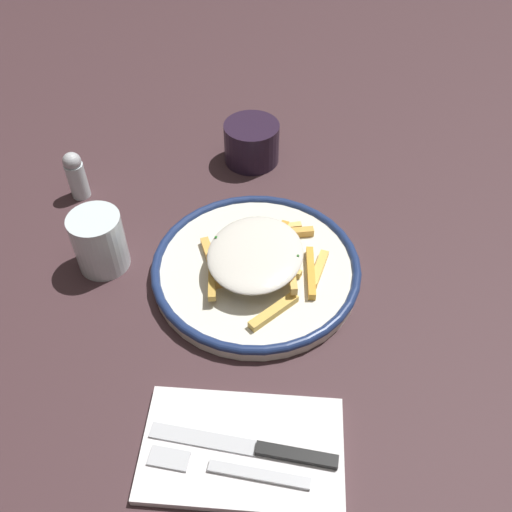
{
  "coord_description": "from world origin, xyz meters",
  "views": [
    {
      "loc": [
        -0.52,
        -0.06,
        0.6
      ],
      "look_at": [
        0.0,
        0.0,
        0.04
      ],
      "focal_mm": 38.76,
      "sensor_mm": 36.0,
      "label": 1
    }
  ],
  "objects_px": {
    "coffee_mug": "(252,142)",
    "salt_shaker": "(76,175)",
    "napkin": "(243,449)",
    "plate": "(256,268)",
    "fork": "(228,469)",
    "knife": "(259,449)",
    "water_glass": "(99,242)",
    "fries_heap": "(261,255)"
  },
  "relations": [
    {
      "from": "fork",
      "to": "water_glass",
      "type": "distance_m",
      "value": 0.37
    },
    {
      "from": "salt_shaker",
      "to": "plate",
      "type": "bearing_deg",
      "value": -114.23
    },
    {
      "from": "fries_heap",
      "to": "salt_shaker",
      "type": "xyz_separation_m",
      "value": [
        0.14,
        0.32,
        -0.0
      ]
    },
    {
      "from": "plate",
      "to": "napkin",
      "type": "relative_size",
      "value": 1.33
    },
    {
      "from": "napkin",
      "to": "water_glass",
      "type": "bearing_deg",
      "value": 42.97
    },
    {
      "from": "water_glass",
      "to": "coffee_mug",
      "type": "height_order",
      "value": "water_glass"
    },
    {
      "from": "fork",
      "to": "salt_shaker",
      "type": "height_order",
      "value": "salt_shaker"
    },
    {
      "from": "plate",
      "to": "napkin",
      "type": "bearing_deg",
      "value": -176.23
    },
    {
      "from": "knife",
      "to": "coffee_mug",
      "type": "relative_size",
      "value": 1.76
    },
    {
      "from": "fork",
      "to": "napkin",
      "type": "bearing_deg",
      "value": -24.09
    },
    {
      "from": "fries_heap",
      "to": "fork",
      "type": "height_order",
      "value": "fries_heap"
    },
    {
      "from": "napkin",
      "to": "coffee_mug",
      "type": "bearing_deg",
      "value": 6.23
    },
    {
      "from": "knife",
      "to": "coffee_mug",
      "type": "height_order",
      "value": "coffee_mug"
    },
    {
      "from": "plate",
      "to": "fries_heap",
      "type": "bearing_deg",
      "value": -111.58
    },
    {
      "from": "plate",
      "to": "water_glass",
      "type": "relative_size",
      "value": 3.33
    },
    {
      "from": "napkin",
      "to": "fork",
      "type": "height_order",
      "value": "fork"
    },
    {
      "from": "napkin",
      "to": "coffee_mug",
      "type": "height_order",
      "value": "coffee_mug"
    },
    {
      "from": "napkin",
      "to": "salt_shaker",
      "type": "xyz_separation_m",
      "value": [
        0.4,
        0.33,
        0.04
      ]
    },
    {
      "from": "plate",
      "to": "coffee_mug",
      "type": "relative_size",
      "value": 2.49
    },
    {
      "from": "plate",
      "to": "knife",
      "type": "xyz_separation_m",
      "value": [
        -0.26,
        -0.04,
        0.0
      ]
    },
    {
      "from": "coffee_mug",
      "to": "plate",
      "type": "bearing_deg",
      "value": -171.4
    },
    {
      "from": "coffee_mug",
      "to": "salt_shaker",
      "type": "bearing_deg",
      "value": 116.1
    },
    {
      "from": "napkin",
      "to": "salt_shaker",
      "type": "height_order",
      "value": "salt_shaker"
    },
    {
      "from": "napkin",
      "to": "water_glass",
      "type": "xyz_separation_m",
      "value": [
        0.26,
        0.24,
        0.04
      ]
    },
    {
      "from": "fork",
      "to": "coffee_mug",
      "type": "relative_size",
      "value": 1.48
    },
    {
      "from": "fries_heap",
      "to": "water_glass",
      "type": "bearing_deg",
      "value": 90.51
    },
    {
      "from": "fries_heap",
      "to": "napkin",
      "type": "xyz_separation_m",
      "value": [
        -0.26,
        -0.01,
        -0.04
      ]
    },
    {
      "from": "knife",
      "to": "water_glass",
      "type": "relative_size",
      "value": 2.36
    },
    {
      "from": "fries_heap",
      "to": "knife",
      "type": "relative_size",
      "value": 0.96
    },
    {
      "from": "fries_heap",
      "to": "knife",
      "type": "bearing_deg",
      "value": -173.82
    },
    {
      "from": "plate",
      "to": "napkin",
      "type": "distance_m",
      "value": 0.26
    },
    {
      "from": "fork",
      "to": "knife",
      "type": "xyz_separation_m",
      "value": [
        0.03,
        -0.03,
        0.0
      ]
    },
    {
      "from": "plate",
      "to": "fork",
      "type": "height_order",
      "value": "plate"
    },
    {
      "from": "fork",
      "to": "salt_shaker",
      "type": "bearing_deg",
      "value": 36.19
    },
    {
      "from": "napkin",
      "to": "knife",
      "type": "distance_m",
      "value": 0.02
    },
    {
      "from": "coffee_mug",
      "to": "salt_shaker",
      "type": "distance_m",
      "value": 0.3
    },
    {
      "from": "water_glass",
      "to": "fork",
      "type": "bearing_deg",
      "value": -141.37
    },
    {
      "from": "salt_shaker",
      "to": "coffee_mug",
      "type": "bearing_deg",
      "value": -63.9
    },
    {
      "from": "napkin",
      "to": "water_glass",
      "type": "distance_m",
      "value": 0.35
    },
    {
      "from": "fork",
      "to": "knife",
      "type": "height_order",
      "value": "knife"
    },
    {
      "from": "fries_heap",
      "to": "coffee_mug",
      "type": "height_order",
      "value": "coffee_mug"
    },
    {
      "from": "plate",
      "to": "fries_heap",
      "type": "distance_m",
      "value": 0.03
    }
  ]
}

